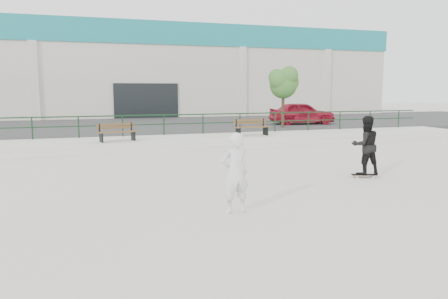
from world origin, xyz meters
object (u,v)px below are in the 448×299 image
object	(u,v)px
bench_left	(117,132)
red_car	(302,113)
skateboard	(364,175)
tree	(284,82)
seated_skater	(235,173)
standing_skater	(365,145)
bench_right	(252,127)

from	to	relation	value
bench_left	red_car	world-z (taller)	red_car
bench_left	skateboard	xyz separation A→B (m)	(7.03, -7.99, -0.82)
tree	seated_skater	distance (m)	16.75
skateboard	seated_skater	world-z (taller)	seated_skater
bench_left	tree	size ratio (longest dim) A/B	0.50
skateboard	red_car	bearing A→B (deg)	87.75
seated_skater	bench_left	bearing A→B (deg)	-83.21
tree	skateboard	distance (m)	12.69
tree	seated_skater	world-z (taller)	tree
skateboard	standing_skater	distance (m)	0.95
red_car	bench_right	bearing A→B (deg)	144.57
bench_right	skateboard	world-z (taller)	bench_right
bench_left	tree	bearing A→B (deg)	9.84
tree	seated_skater	bearing A→B (deg)	-119.29
bench_right	tree	xyz separation A→B (m)	(3.45, 3.66, 2.28)
tree	bench_right	bearing A→B (deg)	-133.33
bench_right	seated_skater	xyz separation A→B (m)	(-4.67, -10.82, 0.01)
red_car	standing_skater	bearing A→B (deg)	169.88
bench_right	red_car	xyz separation A→B (m)	(5.72, 5.59, 0.31)
bench_left	bench_right	xyz separation A→B (m)	(6.46, 0.32, 0.01)
standing_skater	seated_skater	distance (m)	5.81
bench_right	tree	bearing A→B (deg)	43.02
bench_left	seated_skater	distance (m)	10.65
bench_left	bench_right	world-z (taller)	bench_right
bench_right	seated_skater	world-z (taller)	seated_skater
skateboard	tree	bearing A→B (deg)	94.55
skateboard	bench_left	bearing A→B (deg)	149.42
red_car	skateboard	xyz separation A→B (m)	(-5.15, -13.90, -1.14)
red_car	skateboard	bearing A→B (deg)	169.88
bench_right	tree	distance (m)	5.52
tree	red_car	size ratio (longest dim) A/B	0.85
bench_right	seated_skater	size ratio (longest dim) A/B	0.98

